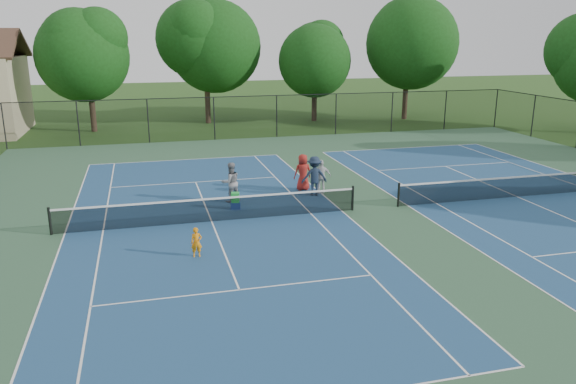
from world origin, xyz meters
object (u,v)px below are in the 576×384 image
object	(u,v)px
bystander_b	(314,176)
tree_back_c	(315,56)
bystander_a	(321,177)
ball_crate	(236,206)
tree_back_b	(205,42)
bystander_c	(303,172)
tree_back_a	(87,51)
instructor	(231,182)
ball_hopper	(235,197)
tree_back_d	(408,39)
child_player	(196,242)

from	to	relation	value
bystander_b	tree_back_c	bearing A→B (deg)	-103.39
bystander_a	ball_crate	size ratio (longest dim) A/B	3.89
tree_back_b	tree_back_c	world-z (taller)	tree_back_b
bystander_b	bystander_c	bearing A→B (deg)	-71.91
tree_back_a	tree_back_c	world-z (taller)	tree_back_a
bystander_b	tree_back_b	bearing A→B (deg)	-81.11
bystander_c	ball_crate	world-z (taller)	bystander_c
instructor	ball_crate	bearing A→B (deg)	76.79
bystander_c	tree_back_c	bearing A→B (deg)	-112.80
ball_crate	ball_hopper	xyz separation A→B (m)	(0.00, 0.00, 0.36)
tree_back_d	ball_crate	size ratio (longest dim) A/B	25.19
bystander_a	ball_crate	distance (m)	4.58
bystander_a	tree_back_b	bearing A→B (deg)	-85.60
tree_back_c	bystander_b	xyz separation A→B (m)	(-6.92, -22.36, -4.56)
tree_back_a	ball_crate	distance (m)	24.39
tree_back_a	tree_back_c	xyz separation A→B (m)	(18.00, 1.00, -0.56)
tree_back_a	instructor	xyz separation A→B (m)	(7.20, -21.43, -5.15)
tree_back_a	tree_back_b	bearing A→B (deg)	12.53
instructor	bystander_a	bearing A→B (deg)	170.80
tree_back_b	child_player	size ratio (longest dim) A/B	9.86
tree_back_c	bystander_c	xyz separation A→B (m)	(-7.18, -21.35, -4.61)
ball_crate	tree_back_d	bearing A→B (deg)	50.18
tree_back_d	ball_crate	bearing A→B (deg)	-129.82
tree_back_b	bystander_c	size ratio (longest dim) A/B	5.76
child_player	ball_hopper	xyz separation A→B (m)	(2.13, 4.96, 0.01)
child_player	ball_crate	distance (m)	5.41
tree_back_d	child_player	distance (m)	35.13
bystander_c	ball_crate	xyz separation A→B (m)	(-3.61, -2.19, -0.72)
tree_back_c	instructor	world-z (taller)	tree_back_c
tree_back_a	ball_hopper	distance (m)	24.30
tree_back_a	child_player	world-z (taller)	tree_back_a
tree_back_d	ball_crate	xyz separation A→B (m)	(-18.80, -22.54, -6.67)
tree_back_c	bystander_c	distance (m)	22.99
tree_back_b	tree_back_c	bearing A→B (deg)	-6.34
bystander_a	ball_crate	world-z (taller)	bystander_a
tree_back_a	bystander_b	distance (m)	24.60
tree_back_b	tree_back_c	xyz separation A→B (m)	(9.00, -1.00, -1.11)
bystander_a	bystander_b	bearing A→B (deg)	30.27
ball_hopper	instructor	bearing A→B (deg)	90.38
tree_back_a	bystander_a	distance (m)	24.59
tree_back_b	tree_back_a	bearing A→B (deg)	-167.47
bystander_c	ball_hopper	xyz separation A→B (m)	(-3.61, -2.19, -0.36)
tree_back_d	instructor	xyz separation A→B (m)	(-18.80, -21.43, -5.93)
tree_back_c	ball_hopper	distance (m)	26.37
bystander_c	bystander_a	bearing A→B (deg)	128.21
tree_back_a	ball_crate	bearing A→B (deg)	-72.28
tree_back_d	ball_hopper	distance (m)	30.02
tree_back_b	bystander_c	distance (m)	23.14
tree_back_a	tree_back_d	distance (m)	26.01
tree_back_b	tree_back_c	distance (m)	9.12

